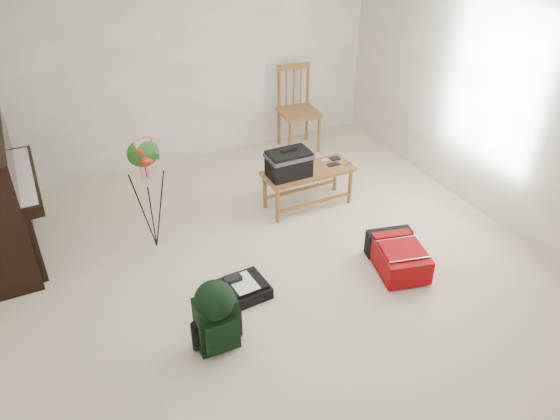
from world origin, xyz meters
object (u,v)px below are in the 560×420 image
dining_chair (298,110)px  flower_stand (149,196)px  black_duffel (241,289)px  green_backpack (216,313)px  red_suitcase (395,254)px  bench (295,166)px

dining_chair → flower_stand: size_ratio=0.90×
black_duffel → green_backpack: green_backpack is taller
red_suitcase → flower_stand: size_ratio=0.59×
flower_stand → green_backpack: bearing=-105.2°
bench → dining_chair: (0.74, 1.36, -0.01)m
dining_chair → red_suitcase: bearing=-92.1°
bench → black_duffel: (-1.07, -1.05, -0.47)m
black_duffel → green_backpack: size_ratio=0.77×
red_suitcase → green_backpack: green_backpack is taller
red_suitcase → black_duffel: size_ratio=1.46×
dining_chair → black_duffel: (-1.81, -2.41, -0.46)m
dining_chair → bench: bearing=-113.2°
bench → red_suitcase: size_ratio=1.40×
red_suitcase → green_backpack: size_ratio=1.12×
bench → flower_stand: flower_stand is taller
red_suitcase → flower_stand: (-1.94, 1.30, 0.44)m
black_duffel → green_backpack: bearing=-133.4°
bench → red_suitcase: bearing=-73.0°
red_suitcase → green_backpack: (-1.85, -0.23, 0.21)m
green_backpack → flower_stand: bearing=94.3°
bench → flower_stand: bearing=-179.9°
dining_chair → flower_stand: bearing=-143.9°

